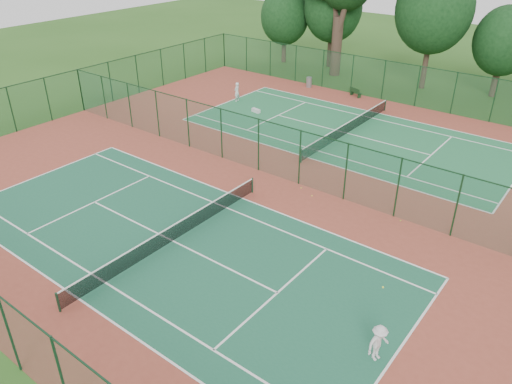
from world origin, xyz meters
TOP-DOWN VIEW (x-y plane):
  - ground at (0.00, 0.00)m, footprint 120.00×120.00m
  - red_pad at (0.00, 0.00)m, footprint 40.00×36.00m
  - court_near at (0.00, -9.00)m, footprint 23.77×10.97m
  - court_far at (0.00, 9.00)m, footprint 23.77×10.97m
  - fence_north at (0.00, 18.00)m, footprint 40.00×0.09m
  - fence_west at (-20.00, 0.00)m, footprint 0.09×36.00m
  - fence_divider at (0.00, 0.00)m, footprint 40.00×0.09m
  - tennis_net_near at (0.00, -9.00)m, footprint 0.10×12.90m
  - tennis_net_far at (0.00, 9.00)m, footprint 0.10×12.90m
  - player_near at (11.38, -9.75)m, footprint 0.86×1.13m
  - player_far at (-11.38, 9.73)m, footprint 0.47×0.65m
  - trash_bin at (-8.62, 17.16)m, footprint 0.67×0.67m
  - bench at (-3.77, 17.27)m, footprint 1.34×0.85m
  - kit_bag at (-8.29, 8.45)m, footprint 0.86×0.46m
  - stray_ball_a at (3.02, -0.83)m, footprint 0.07×0.07m
  - stray_ball_b at (8.21, -0.25)m, footprint 0.07×0.07m
  - stray_ball_c at (1.99, -0.42)m, footprint 0.07×0.07m
  - evergreen_row at (0.50, 24.25)m, footprint 39.00×5.00m

SIDE VIEW (x-z plane):
  - ground at x=0.00m, z-range 0.00..0.00m
  - evergreen_row at x=0.50m, z-range -6.00..6.00m
  - red_pad at x=0.00m, z-range 0.00..0.01m
  - court_near at x=0.00m, z-range 0.01..0.02m
  - court_far at x=0.00m, z-range 0.01..0.02m
  - stray_ball_a at x=3.02m, z-range 0.01..0.08m
  - stray_ball_b at x=8.21m, z-range 0.01..0.08m
  - stray_ball_c at x=1.99m, z-range 0.01..0.08m
  - kit_bag at x=-8.29m, z-range 0.01..0.32m
  - bench at x=-3.77m, z-range 0.02..0.82m
  - trash_bin at x=-8.62m, z-range 0.01..0.96m
  - tennis_net_near at x=0.00m, z-range 0.06..1.03m
  - tennis_net_far at x=0.00m, z-range 0.06..1.03m
  - player_near at x=11.38m, z-range 0.02..1.56m
  - player_far at x=-11.38m, z-range 0.02..1.68m
  - fence_west at x=-20.00m, z-range 0.01..3.51m
  - fence_north at x=0.00m, z-range 0.01..3.51m
  - fence_divider at x=0.00m, z-range 0.01..3.51m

